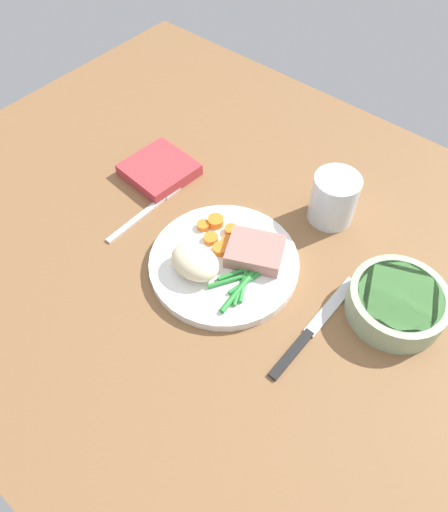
{
  "coord_description": "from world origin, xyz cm",
  "views": [
    {
      "loc": [
        29.37,
        -37.57,
        62.95
      ],
      "look_at": [
        0.64,
        -3.6,
        4.6
      ],
      "focal_mm": 34.12,
      "sensor_mm": 36.0,
      "label": 1
    }
  ],
  "objects": [
    {
      "name": "dinner_plate",
      "position": [
        0.64,
        -3.6,
        2.8
      ],
      "size": [
        23.04,
        23.04,
        1.6
      ],
      "primitive_type": "cylinder",
      "color": "white",
      "rests_on": "dining_table"
    },
    {
      "name": "salad_bowl",
      "position": [
        24.55,
        6.03,
        4.53
      ],
      "size": [
        13.98,
        13.98,
        4.48
      ],
      "color": "#99B28C",
      "rests_on": "dining_table"
    },
    {
      "name": "napkin",
      "position": [
        -21.53,
        4.63,
        3.1
      ],
      "size": [
        11.88,
        11.9,
        2.2
      ],
      "primitive_type": "cube",
      "rotation": [
        0.0,
        0.0,
        -0.08
      ],
      "color": "#B2383D",
      "rests_on": "dining_table"
    },
    {
      "name": "meat_portion",
      "position": [
        3.75,
        0.03,
        4.82
      ],
      "size": [
        10.36,
        9.6,
        2.44
      ],
      "primitive_type": "cube",
      "rotation": [
        0.0,
        0.0,
        0.45
      ],
      "color": "#B2756B",
      "rests_on": "dinner_plate"
    },
    {
      "name": "green_beans",
      "position": [
        5.34,
        -5.47,
        3.96
      ],
      "size": [
        5.87,
        11.04,
        0.85
      ],
      "color": "#2D8C38",
      "rests_on": "dinner_plate"
    },
    {
      "name": "mashed_potatoes",
      "position": [
        -1.44,
        -7.75,
        5.59
      ],
      "size": [
        7.88,
        5.9,
        3.99
      ],
      "primitive_type": "ellipsoid",
      "color": "beige",
      "rests_on": "dinner_plate"
    },
    {
      "name": "water_glass",
      "position": [
        7.44,
        15.81,
        5.61
      ],
      "size": [
        7.57,
        7.57,
        8.49
      ],
      "color": "silver",
      "rests_on": "dining_table"
    },
    {
      "name": "knife",
      "position": [
        17.36,
        -3.89,
        2.2
      ],
      "size": [
        1.7,
        20.5,
        0.64
      ],
      "rotation": [
        0.0,
        0.0,
        -0.07
      ],
      "color": "black",
      "rests_on": "dining_table"
    },
    {
      "name": "carrot_slices",
      "position": [
        -3.27,
        -0.5,
        4.13
      ],
      "size": [
        7.46,
        6.36,
        1.3
      ],
      "color": "orange",
      "rests_on": "dinner_plate"
    },
    {
      "name": "fork",
      "position": [
        -16.73,
        -3.86,
        2.2
      ],
      "size": [
        1.44,
        16.6,
        0.4
      ],
      "rotation": [
        0.0,
        0.0,
        0.08
      ],
      "color": "silver",
      "rests_on": "dining_table"
    },
    {
      "name": "dining_table",
      "position": [
        0.0,
        0.0,
        1.0
      ],
      "size": [
        120.0,
        90.0,
        2.0
      ],
      "color": "brown",
      "rests_on": "ground"
    }
  ]
}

